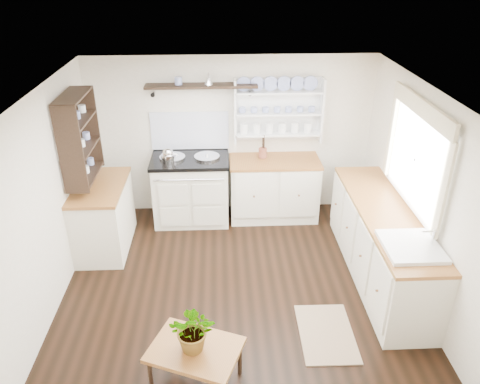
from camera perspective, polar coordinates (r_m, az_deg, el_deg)
The scene contains 19 objects.
floor at distance 5.65m, azimuth -0.36°, elevation -11.14°, with size 4.00×3.80×0.01m, color black.
wall_back at distance 6.76m, azimuth -1.05°, elevation 6.80°, with size 4.00×0.02×2.30m, color beige.
wall_right at distance 5.47m, azimuth 21.05°, elevation -0.30°, with size 0.02×3.80×2.30m, color beige.
wall_left at distance 5.34m, azimuth -22.37°, elevation -1.22°, with size 0.02×3.80×2.30m, color beige.
ceiling at distance 4.59m, azimuth -0.44°, elevation 11.95°, with size 4.00×3.80×0.01m, color white.
window at distance 5.41m, azimuth 20.70°, elevation 4.32°, with size 0.08×1.55×1.22m.
aga_cooker at distance 6.73m, azimuth -5.95°, elevation 0.42°, with size 1.08×0.75×0.99m.
back_cabinets at distance 6.80m, azimuth 4.14°, elevation 0.52°, with size 1.27×0.63×0.90m.
right_cabinets at distance 5.77m, azimuth 16.80°, elevation -5.99°, with size 0.62×2.43×0.90m.
belfast_sink at distance 5.01m, azimuth 19.92°, elevation -7.38°, with size 0.55×0.60×0.45m.
left_cabinets at distance 6.33m, azimuth -16.31°, elevation -2.79°, with size 0.62×1.13×0.90m.
plate_rack at distance 6.64m, azimuth 4.64°, elevation 10.04°, with size 1.20×0.22×0.90m.
high_shelf at distance 6.41m, azimuth -4.74°, elevation 12.70°, with size 1.50×0.29×0.16m.
left_shelving at distance 5.92m, azimuth -19.00°, elevation 6.38°, with size 0.28×0.80×1.05m, color black.
kettle at distance 6.41m, azimuth -8.74°, elevation 4.30°, with size 0.19×0.19×0.23m, color silver, non-canonical shape.
utensil_crock at distance 6.64m, azimuth 2.78°, elevation 4.79°, with size 0.12×0.12×0.14m, color brown.
center_table at distance 4.37m, azimuth -5.48°, elevation -18.84°, with size 0.93×0.80×0.42m.
potted_plant at distance 4.18m, azimuth -5.64°, elevation -16.34°, with size 0.39×0.34×0.43m, color #3F7233.
floor_rug at distance 5.12m, azimuth 10.46°, elevation -16.57°, with size 0.55×0.85×0.02m, color #7E5C49.
Camera 1 is at (-0.17, -4.42, 3.52)m, focal length 35.00 mm.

